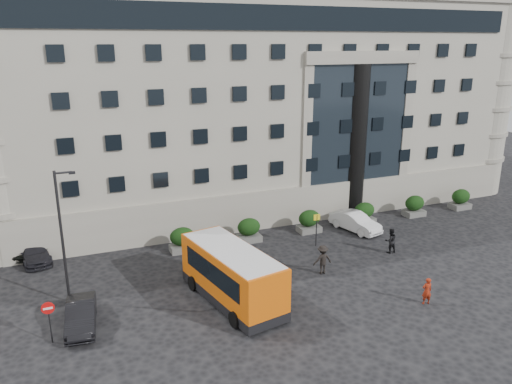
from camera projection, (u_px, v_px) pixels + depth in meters
ground at (276, 288)px, 31.00m from camera, size 120.00×120.00×0.00m
civic_building at (242, 101)px, 50.08m from camera, size 44.00×24.00×18.00m
entrance_column at (356, 142)px, 42.58m from camera, size 1.80×1.80×13.00m
hedge_a at (182, 240)px, 36.21m from camera, size 1.80×1.26×1.84m
hedge_b at (249, 230)px, 38.09m from camera, size 1.80×1.26×1.84m
hedge_c at (309, 221)px, 39.96m from camera, size 1.80×1.26×1.84m
hedge_d at (364, 213)px, 41.83m from camera, size 1.80×1.26×1.84m
hedge_e at (414, 206)px, 43.70m from camera, size 1.80×1.26×1.84m
hedge_f at (461, 199)px, 45.57m from camera, size 1.80×1.26×1.84m
street_lamp at (63, 233)px, 28.11m from camera, size 1.16×0.18×8.00m
bus_stop_sign at (317, 224)px, 36.92m from camera, size 0.50×0.08×2.52m
no_entry_sign at (49, 314)px, 24.93m from camera, size 0.64×0.16×2.32m
minibus at (232, 273)px, 29.01m from camera, size 4.20×8.25×3.28m
red_truck at (30, 214)px, 39.47m from camera, size 4.00×6.44×3.22m
parked_car_b at (81, 315)px, 26.64m from camera, size 1.89×4.36×1.40m
parked_car_c at (34, 252)px, 34.80m from camera, size 2.50×4.68×1.29m
parked_car_d at (30, 243)px, 36.15m from camera, size 2.58×5.04×1.36m
white_taxi at (355, 222)px, 40.31m from camera, size 2.71×4.80×1.50m
pedestrian_a at (427, 291)px, 28.96m from camera, size 0.67×0.50×1.65m
pedestrian_b at (390, 241)px, 36.03m from camera, size 0.94×0.75×1.85m
pedestrian_c at (323, 260)px, 32.75m from camera, size 1.31×0.78×1.98m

